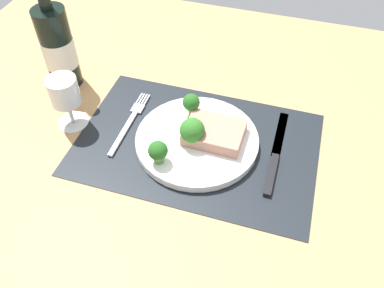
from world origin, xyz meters
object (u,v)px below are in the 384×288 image
(wine_glass, at_px, (65,95))
(fork, at_px, (130,122))
(steak, at_px, (214,132))
(knife, at_px, (275,157))
(plate, at_px, (197,140))
(wine_bottle, at_px, (58,47))

(wine_glass, bearing_deg, fork, 15.07)
(steak, bearing_deg, knife, -2.80)
(plate, xyz_separation_m, steak, (0.03, 0.01, 0.02))
(plate, relative_size, steak, 2.16)
(plate, distance_m, fork, 0.15)
(knife, bearing_deg, wine_bottle, 171.02)
(plate, bearing_deg, knife, 1.94)
(knife, relative_size, wine_glass, 2.01)
(plate, xyz_separation_m, wine_bottle, (-0.35, 0.10, 0.09))
(plate, relative_size, wine_bottle, 0.88)
(plate, distance_m, wine_bottle, 0.37)
(fork, height_order, knife, knife)
(steak, bearing_deg, fork, 179.13)
(plate, height_order, wine_glass, wine_glass)
(fork, bearing_deg, steak, -4.12)
(steak, bearing_deg, wine_bottle, 166.66)
(plate, height_order, fork, plate)
(plate, height_order, wine_bottle, wine_bottle)
(fork, distance_m, knife, 0.31)
(wine_glass, bearing_deg, knife, 3.04)
(wine_bottle, bearing_deg, fork, -24.07)
(plate, distance_m, knife, 0.16)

